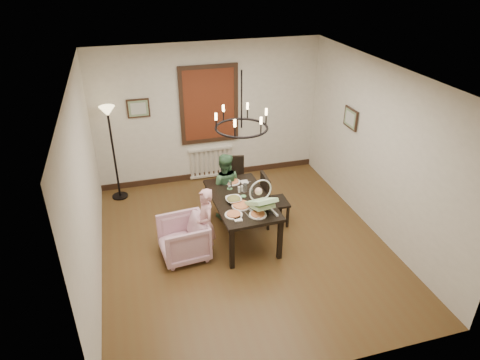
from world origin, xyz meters
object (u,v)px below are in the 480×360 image
elderly_woman (206,229)px  floor_lamp (114,155)px  seated_man (225,192)px  baby_bouncer (261,201)px  drinking_glass (251,193)px  chair_right (275,199)px  dining_table (241,203)px  chair_far (233,184)px  armchair (183,239)px

elderly_woman → floor_lamp: floor_lamp is taller
seated_man → baby_bouncer: baby_bouncer is taller
baby_bouncer → drinking_glass: 0.43m
chair_right → seated_man: size_ratio=0.95×
seated_man → chair_right: bearing=165.7°
floor_lamp → dining_table: bearing=-44.7°
dining_table → seated_man: size_ratio=1.58×
dining_table → baby_bouncer: bearing=-68.3°
elderly_woman → baby_bouncer: (0.85, -0.12, 0.43)m
chair_far → elderly_woman: size_ratio=1.01×
dining_table → drinking_glass: drinking_glass is taller
dining_table → chair_right: (0.67, 0.22, -0.17)m
seated_man → floor_lamp: (-1.81, 1.23, 0.39)m
dining_table → chair_right: size_ratio=1.66×
dining_table → armchair: dining_table is taller
chair_right → dining_table: bearing=109.8°
baby_bouncer → floor_lamp: bearing=123.7°
dining_table → floor_lamp: size_ratio=0.90×
armchair → drinking_glass: (1.16, 0.25, 0.49)m
chair_far → baby_bouncer: baby_bouncer is taller
armchair → floor_lamp: bearing=-162.5°
dining_table → baby_bouncer: 0.54m
dining_table → seated_man: seated_man is taller
elderly_woman → chair_right: bearing=106.3°
armchair → chair_far: bearing=131.7°
dining_table → chair_far: 0.96m
dining_table → armchair: size_ratio=2.24×
chair_right → baby_bouncer: 0.92m
armchair → drinking_glass: size_ratio=5.01×
chair_far → chair_right: bearing=-39.5°
chair_far → seated_man: bearing=-118.1°
armchair → floor_lamp: floor_lamp is taller
seated_man → chair_far: bearing=-114.8°
elderly_woman → seated_man: bearing=145.5°
armchair → baby_bouncer: size_ratio=1.35×
drinking_glass → floor_lamp: floor_lamp is taller
chair_far → drinking_glass: size_ratio=6.75×
armchair → seated_man: (0.89, 0.94, 0.18)m
elderly_woman → drinking_glass: (0.82, 0.30, 0.33)m
dining_table → floor_lamp: 2.71m
dining_table → chair_right: 0.73m
dining_table → floor_lamp: floor_lamp is taller
chair_far → seated_man: size_ratio=0.95×
chair_far → baby_bouncer: 1.44m
seated_man → armchair: bearing=62.0°
chair_far → armchair: 1.65m
armchair → elderly_woman: elderly_woman is taller
armchair → drinking_glass: bearing=96.7°
seated_man → floor_lamp: bearing=-18.6°
floor_lamp → chair_far: bearing=-25.4°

